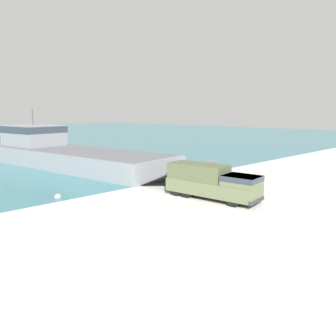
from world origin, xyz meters
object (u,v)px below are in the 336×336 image
object	(u,v)px
military_truck	(211,181)
soldier_on_ramp	(218,179)
landing_craft	(65,151)
cargo_crate	(236,192)

from	to	relation	value
military_truck	soldier_on_ramp	bearing A→B (deg)	109.18
military_truck	soldier_on_ramp	distance (m)	3.29
landing_craft	cargo_crate	xyz separation A→B (m)	(2.97, -26.39, -1.58)
cargo_crate	military_truck	bearing A→B (deg)	159.96
soldier_on_ramp	cargo_crate	distance (m)	2.52
landing_craft	soldier_on_ramp	world-z (taller)	landing_craft
landing_craft	military_truck	size ratio (longest dim) A/B	4.16
cargo_crate	landing_craft	bearing A→B (deg)	96.42
military_truck	soldier_on_ramp	xyz separation A→B (m)	(2.90, 1.49, -0.46)
military_truck	cargo_crate	world-z (taller)	military_truck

